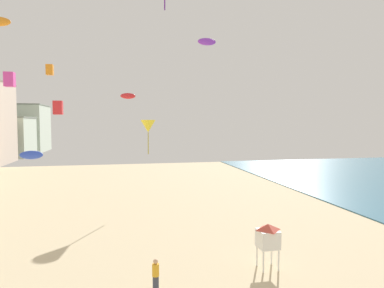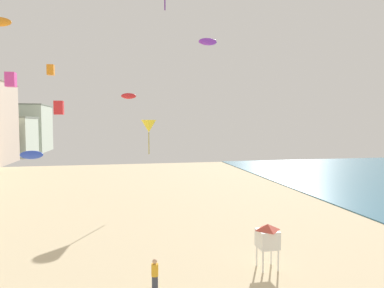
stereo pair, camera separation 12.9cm
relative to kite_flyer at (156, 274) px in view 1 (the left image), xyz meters
name	(u,v)px [view 1 (the left image)]	position (x,y,z in m)	size (l,w,h in m)	color
boardwalk_hotel_distant	(0,137)	(-29.48, 73.09, 3.91)	(14.03, 12.79, 9.65)	#B7C6B2
boardwalk_hotel_furthest	(19,128)	(-29.48, 89.35, 5.76)	(14.61, 15.81, 13.35)	#B7C6B2
kite_flyer	(156,274)	(0.00, 0.00, 0.00)	(0.34, 0.34, 1.64)	#383D4C
lifeguard_stand	(268,236)	(6.46, 1.40, 0.92)	(1.10, 1.10, 2.55)	white
kite_purple_parafoil	(207,42)	(9.58, 27.33, 17.74)	(2.40, 0.67, 0.93)	purple
kite_red_parafoil	(128,96)	(-0.68, 20.72, 10.11)	(1.57, 0.44, 0.61)	red
kite_red_box	(58,108)	(-7.48, 19.59, 8.77)	(0.85, 0.85, 1.34)	red
kite_blue_parafoil	(31,155)	(-6.91, 6.26, 5.33)	(1.35, 0.37, 0.52)	blue
kite_yellow_delta	(148,126)	(1.35, 19.98, 6.93)	(1.59, 1.59, 3.61)	yellow
kite_orange_box_2	(50,70)	(-8.28, 20.25, 12.53)	(0.65, 0.65, 1.02)	orange
kite_magenta_box	(10,79)	(-13.03, 24.05, 11.92)	(0.98, 0.98, 1.54)	#DB3D9E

